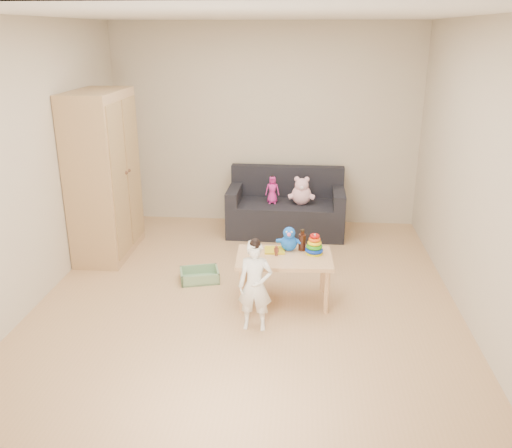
# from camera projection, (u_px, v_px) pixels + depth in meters

# --- Properties ---
(room) EXTENTS (4.50, 4.50, 4.50)m
(room) POSITION_uv_depth(u_px,v_px,m) (248.00, 166.00, 4.96)
(room) COLOR tan
(room) RESTS_ON ground
(wardrobe) EXTENTS (0.52, 1.04, 1.87)m
(wardrobe) POSITION_uv_depth(u_px,v_px,m) (104.00, 176.00, 6.09)
(wardrobe) COLOR tan
(wardrobe) RESTS_ON ground
(sofa) EXTENTS (1.48, 0.75, 0.41)m
(sofa) POSITION_uv_depth(u_px,v_px,m) (286.00, 218.00, 6.96)
(sofa) COLOR black
(sofa) RESTS_ON ground
(play_table) EXTENTS (0.92, 0.61, 0.47)m
(play_table) POSITION_uv_depth(u_px,v_px,m) (284.00, 279.00, 5.18)
(play_table) COLOR #EFBB83
(play_table) RESTS_ON ground
(storage_bin) EXTENTS (0.46, 0.39, 0.12)m
(storage_bin) POSITION_uv_depth(u_px,v_px,m) (200.00, 275.00, 5.67)
(storage_bin) COLOR #78A175
(storage_bin) RESTS_ON ground
(toddler) EXTENTS (0.30, 0.20, 0.80)m
(toddler) POSITION_uv_depth(u_px,v_px,m) (255.00, 287.00, 4.65)
(toddler) COLOR white
(toddler) RESTS_ON ground
(pink_bear) EXTENTS (0.27, 0.23, 0.30)m
(pink_bear) POSITION_uv_depth(u_px,v_px,m) (301.00, 193.00, 6.77)
(pink_bear) COLOR #FDBBCB
(pink_bear) RESTS_ON sofa
(doll) EXTENTS (0.18, 0.13, 0.34)m
(doll) POSITION_uv_depth(u_px,v_px,m) (272.00, 190.00, 6.80)
(doll) COLOR #E12A98
(doll) RESTS_ON sofa
(ring_stacker) EXTENTS (0.17, 0.17, 0.20)m
(ring_stacker) POSITION_uv_depth(u_px,v_px,m) (314.00, 246.00, 5.13)
(ring_stacker) COLOR #CFCD0A
(ring_stacker) RESTS_ON play_table
(brown_bottle) EXTENTS (0.07, 0.07, 0.21)m
(brown_bottle) POSITION_uv_depth(u_px,v_px,m) (302.00, 242.00, 5.21)
(brown_bottle) COLOR black
(brown_bottle) RESTS_ON play_table
(blue_plush) EXTENTS (0.24, 0.21, 0.24)m
(blue_plush) POSITION_uv_depth(u_px,v_px,m) (289.00, 238.00, 5.20)
(blue_plush) COLOR blue
(blue_plush) RESTS_ON play_table
(wooden_figure) EXTENTS (0.05, 0.05, 0.11)m
(wooden_figure) POSITION_uv_depth(u_px,v_px,m) (276.00, 251.00, 5.09)
(wooden_figure) COLOR brown
(wooden_figure) RESTS_ON play_table
(yellow_book) EXTENTS (0.20, 0.20, 0.01)m
(yellow_book) POSITION_uv_depth(u_px,v_px,m) (275.00, 250.00, 5.22)
(yellow_book) COLOR gold
(yellow_book) RESTS_ON play_table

